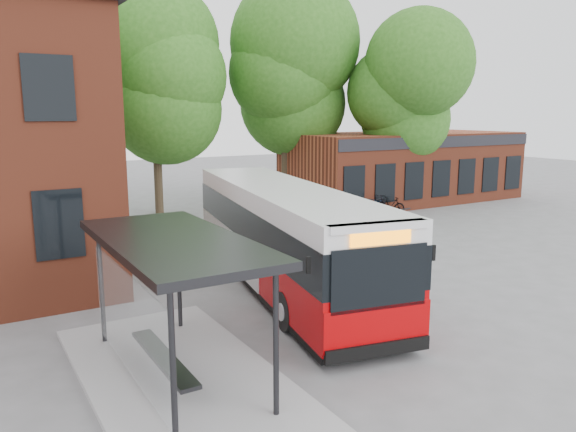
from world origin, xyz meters
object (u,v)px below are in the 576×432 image
bus_shelter (176,309)px  city_bus (283,237)px  bicycle_1 (328,211)px  bicycle_3 (375,210)px  bicycle_7 (391,206)px  bicycle_2 (373,212)px  bicycle_5 (378,206)px  bicycle_4 (369,211)px

bus_shelter → city_bus: size_ratio=0.58×
city_bus → bicycle_1: (6.90, 7.52, -0.99)m
bus_shelter → bicycle_3: size_ratio=3.84×
city_bus → bicycle_7: size_ratio=7.94×
bicycle_2 → bicycle_5: (1.15, 0.98, 0.06)m
bicycle_3 → bicycle_5: 1.19m
bicycle_2 → bicycle_4: bearing=2.2°
bicycle_1 → bicycle_2: bicycle_1 is taller
bicycle_3 → bus_shelter: bearing=147.0°
bicycle_2 → bicycle_4: bicycle_4 is taller
bicycle_2 → bicycle_4: size_ratio=0.99×
bicycle_3 → bicycle_7: size_ratio=1.21×
city_bus → bus_shelter: bearing=-128.3°
bus_shelter → bicycle_2: size_ratio=3.78×
bicycle_1 → bicycle_2: bearing=-108.4°
bicycle_2 → bicycle_5: bearing=-36.9°
bicycle_2 → bicycle_5: size_ratio=1.02×
bicycle_2 → city_bus: bearing=138.8°
bicycle_1 → bicycle_3: bicycle_3 is taller
bus_shelter → bicycle_1: 16.60m
city_bus → bicycle_7: (10.85, 7.54, -1.07)m
bicycle_4 → bicycle_5: 1.26m
bicycle_1 → bicycle_7: (3.95, 0.03, -0.08)m
bicycle_3 → bicycle_2: bearing=137.2°
bicycle_1 → bicycle_2: size_ratio=0.96×
bicycle_7 → bicycle_1: bearing=110.5°
bus_shelter → bicycle_3: bearing=37.7°
bus_shelter → bicycle_5: 18.76m
bicycle_3 → bicycle_7: bicycle_3 is taller
city_bus → bicycle_5: city_bus is taller
bicycle_1 → bus_shelter: bearing=147.3°
bus_shelter → bicycle_4: (13.65, 10.93, -0.96)m
bicycle_2 → bicycle_7: (2.11, 1.12, -0.03)m
bicycle_4 → bicycle_7: bearing=-72.5°
bicycle_3 → bicycle_7: 2.07m
bicycle_2 → bicycle_7: bearing=-49.4°
city_bus → bicycle_5: 12.39m
bicycle_5 → city_bus: bearing=102.4°
bus_shelter → bicycle_5: (14.74, 11.57, -0.90)m
bus_shelter → city_bus: bearing=40.7°
bus_shelter → bicycle_1: size_ratio=3.93×
bicycle_2 → bicycle_4: 0.35m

